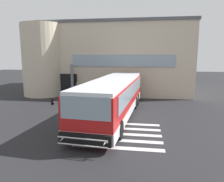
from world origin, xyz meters
name	(u,v)px	position (x,y,z in m)	size (l,w,h in m)	color
ground_plane	(101,113)	(0.00, 0.00, -0.01)	(80.00, 90.00, 0.02)	#232326
bay_paint_stripes	(121,134)	(2.00, -4.20, 0.00)	(4.40, 3.96, 0.01)	silver
terminal_building	(114,58)	(-0.67, 11.52, 3.95)	(18.16, 13.80, 7.92)	beige
entry_support_column	(72,81)	(-4.11, 5.40, 1.72)	(0.28, 0.28, 3.44)	slate
bus_main_foreground	(114,98)	(1.11, -0.85, 1.34)	(3.94, 12.29, 2.70)	red
passenger_near_column	(78,90)	(-3.29, 4.67, 0.96)	(0.52, 0.50, 1.68)	#4C4233
passenger_by_doorway	(88,91)	(-2.16, 4.29, 0.93)	(0.49, 0.40, 1.68)	#1E2338
passenger_at_curb_edge	(92,90)	(-1.91, 4.82, 0.93)	(0.51, 0.39, 1.68)	#2D2D33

